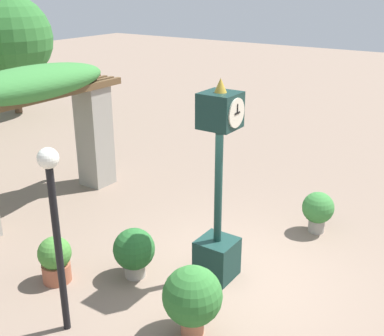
{
  "coord_description": "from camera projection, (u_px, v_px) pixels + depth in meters",
  "views": [
    {
      "loc": [
        -6.13,
        -3.23,
        4.63
      ],
      "look_at": [
        -0.16,
        0.79,
        1.84
      ],
      "focal_mm": 45.0,
      "sensor_mm": 36.0,
      "label": 1
    }
  ],
  "objects": [
    {
      "name": "ground_plane",
      "position": [
        236.0,
        276.0,
        8.1
      ],
      "size": [
        60.0,
        60.0,
        0.0
      ],
      "primitive_type": "plane",
      "color": "#7F6B5B"
    },
    {
      "name": "pedestal_clock",
      "position": [
        218.0,
        200.0,
        7.62
      ],
      "size": [
        0.6,
        0.6,
        3.34
      ],
      "color": "#14332D",
      "rests_on": "ground"
    },
    {
      "name": "potted_plant_far_right",
      "position": [
        192.0,
        297.0,
        6.58
      ],
      "size": [
        0.84,
        0.84,
        1.04
      ],
      "color": "#B26B4C",
      "rests_on": "ground"
    },
    {
      "name": "pergola",
      "position": [
        34.0,
        111.0,
        9.81
      ],
      "size": [
        4.51,
        1.24,
        3.08
      ],
      "color": "gray",
      "rests_on": "ground"
    },
    {
      "name": "potted_plant_near_right",
      "position": [
        55.0,
        259.0,
        7.84
      ],
      "size": [
        0.55,
        0.55,
        0.79
      ],
      "color": "#9E563D",
      "rests_on": "ground"
    },
    {
      "name": "lamp_post",
      "position": [
        54.0,
        211.0,
        6.23
      ],
      "size": [
        0.28,
        0.28,
        2.73
      ],
      "color": "black",
      "rests_on": "ground"
    },
    {
      "name": "potted_plant_far_left",
      "position": [
        318.0,
        209.0,
        9.39
      ],
      "size": [
        0.62,
        0.62,
        0.83
      ],
      "color": "gray",
      "rests_on": "ground"
    },
    {
      "name": "potted_plant_near_left",
      "position": [
        134.0,
        251.0,
        7.94
      ],
      "size": [
        0.7,
        0.7,
        0.86
      ],
      "color": "gray",
      "rests_on": "ground"
    }
  ]
}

